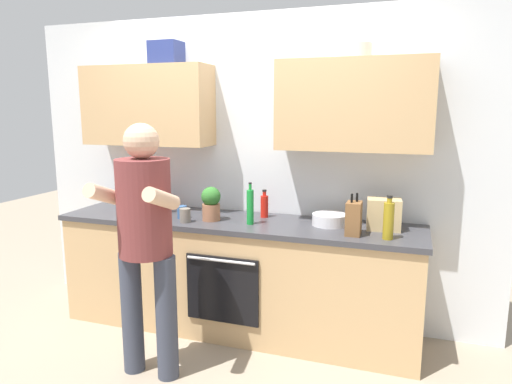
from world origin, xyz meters
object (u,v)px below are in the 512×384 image
object	(u,v)px
bottle_vinegar	(131,204)
mixing_bowl	(330,220)
person_standing	(145,232)
cup_tea	(182,212)
grocery_bag_crisps	(140,203)
bottle_hotsauce	(264,206)
knife_block	(354,218)
bottle_water	(165,202)
potted_herb	(211,203)
bottle_soda	(250,206)
cup_stoneware	(185,215)
bottle_oil	(389,220)
grocery_bag_bread	(384,214)

from	to	relation	value
bottle_vinegar	mixing_bowl	world-z (taller)	bottle_vinegar
person_standing	cup_tea	bearing A→B (deg)	98.64
person_standing	grocery_bag_crisps	distance (m)	1.00
person_standing	grocery_bag_crisps	world-z (taller)	person_standing
bottle_hotsauce	knife_block	xyz separation A→B (m)	(0.73, -0.30, 0.02)
bottle_water	mixing_bowl	xyz separation A→B (m)	(1.37, 0.02, -0.05)
bottle_hotsauce	bottle_vinegar	bearing A→B (deg)	-161.29
potted_herb	mixing_bowl	bearing A→B (deg)	9.21
bottle_soda	cup_stoneware	size ratio (longest dim) A/B	2.96
bottle_water	bottle_oil	bearing A→B (deg)	-7.18
bottle_vinegar	cup_tea	world-z (taller)	bottle_vinegar
person_standing	bottle_water	bearing A→B (deg)	111.94
mixing_bowl	bottle_soda	bearing A→B (deg)	-164.25
bottle_water	grocery_bag_bread	size ratio (longest dim) A/B	0.91
cup_stoneware	bottle_soda	bearing A→B (deg)	12.03
cup_tea	mixing_bowl	world-z (taller)	cup_tea
potted_herb	bottle_soda	bearing A→B (deg)	-2.71
bottle_hotsauce	bottle_oil	distance (m)	1.02
mixing_bowl	grocery_bag_crisps	xyz separation A→B (m)	(-1.59, -0.04, 0.03)
bottle_soda	cup_tea	xyz separation A→B (m)	(-0.57, -0.00, -0.08)
cup_stoneware	cup_tea	distance (m)	0.13
bottle_water	mixing_bowl	distance (m)	1.37
bottle_vinegar	knife_block	bearing A→B (deg)	1.38
bottle_oil	cup_stoneware	xyz separation A→B (m)	(-1.48, -0.02, -0.08)
bottle_water	cup_tea	world-z (taller)	bottle_water
bottle_hotsauce	grocery_bag_bread	distance (m)	0.92
knife_block	grocery_bag_bread	world-z (taller)	knife_block
person_standing	potted_herb	bearing A→B (deg)	79.21
grocery_bag_crisps	knife_block	bearing A→B (deg)	-5.51
cup_stoneware	bottle_oil	bearing A→B (deg)	0.69
cup_stoneware	bottle_vinegar	bearing A→B (deg)	178.67
bottle_soda	grocery_bag_crisps	bearing A→B (deg)	173.24
cup_stoneware	potted_herb	bearing A→B (deg)	36.18
cup_stoneware	grocery_bag_crisps	xyz separation A→B (m)	(-0.54, 0.23, 0.02)
person_standing	bottle_soda	size ratio (longest dim) A/B	5.28
bottle_water	mixing_bowl	size ratio (longest dim) A/B	0.83
cup_stoneware	potted_herb	xyz separation A→B (m)	(0.16, 0.12, 0.08)
bottle_hotsauce	mixing_bowl	world-z (taller)	bottle_hotsauce
cup_stoneware	grocery_bag_crisps	bearing A→B (deg)	157.24
bottle_oil	knife_block	world-z (taller)	bottle_oil
bottle_soda	bottle_vinegar	distance (m)	0.97
person_standing	bottle_soda	bearing A→B (deg)	56.68
mixing_bowl	knife_block	bearing A→B (deg)	-46.81
bottle_water	cup_tea	bearing A→B (deg)	-31.44
cup_tea	grocery_bag_bread	bearing A→B (deg)	5.87
person_standing	grocery_bag_crisps	size ratio (longest dim) A/B	7.49
cup_stoneware	grocery_bag_bread	size ratio (longest dim) A/B	0.46
potted_herb	grocery_bag_crisps	xyz separation A→B (m)	(-0.70, 0.11, -0.06)
bottle_water	knife_block	distance (m)	1.58
bottle_water	bottle_soda	world-z (taller)	bottle_soda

